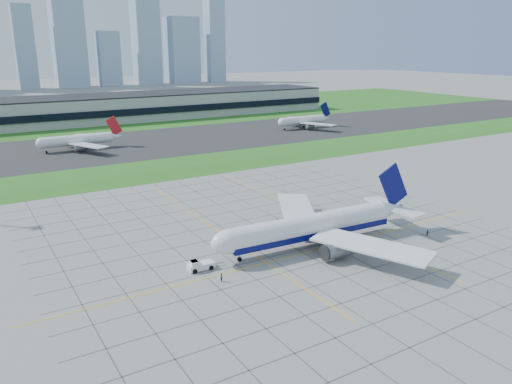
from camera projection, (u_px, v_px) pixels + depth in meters
ground at (298, 250)px, 113.51m from camera, size 1400.00×1400.00×0.00m
grass_median at (157, 170)px, 187.31m from camera, size 700.00×35.00×0.04m
asphalt_taxiway at (115, 146)px, 232.41m from camera, size 700.00×75.00×0.04m
grass_far at (66, 118)px, 322.62m from camera, size 700.00×145.00×0.04m
apron_markings at (273, 235)px, 122.81m from camera, size 120.00×130.00×0.03m
terminal at (138, 106)px, 319.76m from camera, size 260.00×43.00×15.80m
airliner at (313, 227)px, 114.85m from camera, size 54.42×55.05×17.12m
pushback_tug at (200, 265)px, 103.28m from camera, size 8.04×3.05×2.22m
crew_near at (222, 277)px, 98.00m from camera, size 0.57×0.75×1.85m
crew_far at (428, 232)px, 122.13m from camera, size 0.88×0.76×1.55m
distant_jet_1 at (79, 140)px, 222.79m from camera, size 35.59×42.66×14.08m
distant_jet_2 at (304, 120)px, 282.00m from camera, size 33.75×42.66×14.08m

